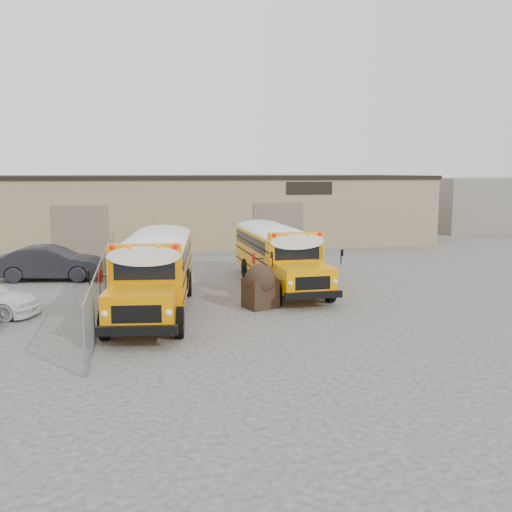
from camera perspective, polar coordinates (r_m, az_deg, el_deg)
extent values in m
plane|color=#3C3937|center=(20.92, 1.45, -5.24)|extent=(120.00, 120.00, 0.00)
cube|color=#9B8A60|center=(40.15, -5.04, 4.58)|extent=(30.00, 10.00, 4.50)
cube|color=black|center=(40.06, -5.08, 7.86)|extent=(30.20, 10.20, 0.25)
cube|color=black|center=(36.37, 5.36, 6.77)|extent=(3.00, 0.08, 0.80)
cube|color=brown|center=(35.11, -17.14, 2.44)|extent=(3.20, 0.08, 3.00)
cube|color=brown|center=(35.99, 2.26, 2.95)|extent=(3.20, 0.08, 3.00)
cylinder|color=gray|center=(14.44, -16.82, -8.23)|extent=(0.07, 0.07, 1.80)
cylinder|color=gray|center=(17.33, -15.96, -5.41)|extent=(0.07, 0.07, 1.80)
cylinder|color=gray|center=(20.25, -15.35, -3.40)|extent=(0.07, 0.07, 1.80)
cylinder|color=gray|center=(23.19, -14.89, -1.90)|extent=(0.07, 0.07, 1.80)
cylinder|color=gray|center=(26.14, -14.54, -0.73)|extent=(0.07, 0.07, 1.80)
cylinder|color=gray|center=(29.11, -14.26, 0.20)|extent=(0.07, 0.07, 1.80)
cylinder|color=gray|center=(32.08, -14.03, 0.95)|extent=(0.07, 0.07, 1.80)
cylinder|color=gray|center=(23.05, -14.97, 0.26)|extent=(0.05, 18.00, 0.05)
cylinder|color=gray|center=(23.35, -14.81, -3.95)|extent=(0.05, 18.00, 0.05)
cube|color=gray|center=(23.19, -14.89, -1.90)|extent=(0.02, 18.00, 1.70)
cube|color=gray|center=(52.39, 21.56, 4.87)|extent=(10.00, 8.00, 4.40)
cube|color=orange|center=(27.00, -8.79, 0.86)|extent=(3.21, 7.27, 1.90)
cube|color=orange|center=(22.60, -9.67, -1.71)|extent=(2.28, 2.28, 1.06)
cube|color=black|center=(23.48, -9.49, 1.02)|extent=(1.89, 0.30, 0.69)
cube|color=silver|center=(26.88, -8.85, 3.16)|extent=(3.22, 7.34, 0.37)
cube|color=orange|center=(23.62, -9.48, 2.49)|extent=(2.31, 0.75, 0.33)
sphere|color=#E50705|center=(23.51, -11.89, 2.66)|extent=(0.18, 0.18, 0.18)
sphere|color=#E50705|center=(23.33, -7.16, 2.74)|extent=(0.18, 0.18, 0.18)
sphere|color=orange|center=(23.44, -10.60, 2.69)|extent=(0.18, 0.18, 0.18)
sphere|color=orange|center=(23.36, -8.47, 2.72)|extent=(0.18, 0.18, 0.18)
cube|color=black|center=(21.61, -9.92, -3.32)|extent=(2.27, 0.50, 0.26)
cube|color=black|center=(30.64, -8.23, 0.19)|extent=(2.27, 0.48, 0.26)
cube|color=black|center=(27.01, -8.79, 0.71)|extent=(3.23, 7.14, 0.06)
cube|color=black|center=(27.21, -8.77, 2.05)|extent=(3.09, 6.17, 0.57)
cylinder|color=black|center=(22.93, -12.36, -2.99)|extent=(0.38, 0.99, 0.96)
cylinder|color=black|center=(22.72, -6.85, -2.96)|extent=(0.38, 0.99, 0.96)
cylinder|color=black|center=(28.63, -10.73, -0.68)|extent=(0.38, 0.99, 0.96)
cylinder|color=black|center=(28.46, -6.32, -0.63)|extent=(0.38, 0.99, 0.96)
cylinder|color=#BF0505|center=(24.80, -12.86, 0.34)|extent=(0.09, 0.52, 0.52)
cube|color=#F59900|center=(30.57, -0.65, 1.72)|extent=(2.37, 6.76, 1.81)
cube|color=#F59900|center=(26.46, 1.36, -0.21)|extent=(1.99, 1.99, 1.01)
cube|color=black|center=(27.29, 0.85, 1.97)|extent=(1.81, 0.10, 0.66)
cube|color=silver|center=(30.47, -0.66, 3.66)|extent=(2.37, 6.83, 0.35)
cube|color=#F59900|center=(27.43, 0.75, 3.17)|extent=(2.17, 0.49, 0.32)
sphere|color=#E50705|center=(27.01, -1.06, 3.32)|extent=(0.18, 0.18, 0.18)
sphere|color=#E50705|center=(27.46, 2.73, 3.39)|extent=(0.18, 0.18, 0.18)
sphere|color=orange|center=(27.12, -0.01, 3.34)|extent=(0.18, 0.18, 0.18)
sphere|color=orange|center=(27.32, 1.70, 3.37)|extent=(0.18, 0.18, 0.18)
cube|color=black|center=(25.53, 1.93, -1.44)|extent=(2.17, 0.25, 0.25)
cube|color=black|center=(33.98, -1.89, 1.04)|extent=(2.17, 0.23, 0.25)
cube|color=black|center=(30.58, -0.65, 1.60)|extent=(2.40, 6.62, 0.05)
cube|color=black|center=(30.77, -0.76, 2.71)|extent=(2.37, 5.70, 0.55)
cylinder|color=black|center=(26.39, -0.91, -1.35)|extent=(0.27, 0.92, 0.92)
cylinder|color=black|center=(26.91, 3.47, -1.17)|extent=(0.27, 0.92, 0.92)
cylinder|color=black|center=(31.79, -3.02, 0.33)|extent=(0.27, 0.92, 0.92)
cylinder|color=black|center=(32.22, 0.66, 0.45)|extent=(0.27, 0.92, 0.92)
cylinder|color=#BF0505|center=(28.03, -2.64, 1.32)|extent=(0.04, 0.49, 0.49)
cube|color=black|center=(20.88, 0.44, -3.75)|extent=(1.34, 1.28, 1.08)
sphere|color=black|center=(20.79, 0.44, -2.44)|extent=(1.19, 1.19, 1.19)
imported|color=black|center=(27.77, -19.80, -0.66)|extent=(5.00, 2.35, 1.58)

